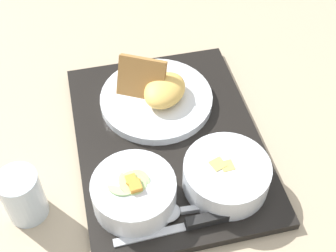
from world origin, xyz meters
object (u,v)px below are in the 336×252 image
at_px(bowl_salad, 134,191).
at_px(knife, 199,222).
at_px(glass_water, 24,197).
at_px(plate_main, 157,95).
at_px(bowl_soup, 226,174).
at_px(spoon, 175,211).

relative_size(bowl_salad, knife, 0.70).
bearing_deg(bowl_salad, knife, -133.13).
bearing_deg(glass_water, bowl_salad, -108.69).
height_order(plate_main, glass_water, plate_main).
height_order(bowl_soup, plate_main, plate_main).
xyz_separation_m(bowl_soup, knife, (-0.05, 0.07, -0.02)).
xyz_separation_m(plate_main, spoon, (-0.23, 0.06, -0.01)).
xyz_separation_m(bowl_salad, plate_main, (0.19, -0.11, -0.01)).
height_order(bowl_salad, glass_water, glass_water).
distance_m(plate_main, spoon, 0.23).
distance_m(bowl_soup, plate_main, 0.21).
bearing_deg(spoon, knife, 142.77).
bearing_deg(bowl_salad, plate_main, -29.50).
xyz_separation_m(bowl_salad, bowl_soup, (-0.02, -0.14, -0.00)).
height_order(knife, spoon, knife).
bearing_deg(plate_main, knife, 173.45).
height_order(plate_main, knife, plate_main).
bearing_deg(bowl_soup, glass_water, 76.17).
bearing_deg(spoon, bowl_salad, -27.54).
distance_m(spoon, glass_water, 0.23).
distance_m(plate_main, glass_water, 0.29).
relative_size(plate_main, glass_water, 2.29).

